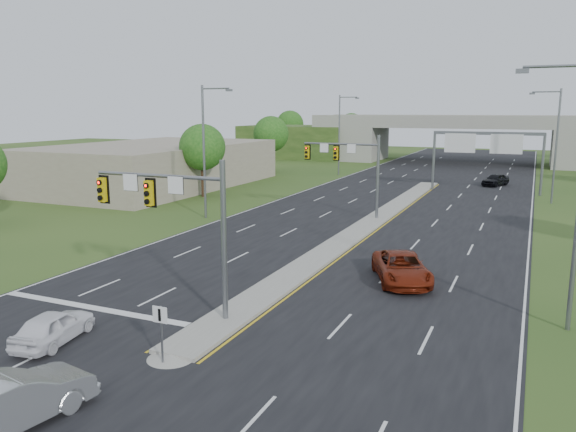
{
  "coord_description": "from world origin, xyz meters",
  "views": [
    {
      "loc": [
        11.73,
        -19.94,
        9.03
      ],
      "look_at": [
        -1.06,
        9.1,
        3.0
      ],
      "focal_mm": 35.0,
      "sensor_mm": 36.0,
      "label": 1
    }
  ],
  "objects_px": {
    "signal_mast_far": "(351,162)",
    "sign_gantry": "(486,145)",
    "car_white": "(53,326)",
    "car_silver": "(10,401)",
    "keep_right_sign": "(161,325)",
    "car_far_c": "(495,180)",
    "signal_mast_near": "(177,211)",
    "car_far_a": "(402,268)",
    "overpass": "(461,142)"
  },
  "relations": [
    {
      "from": "car_silver",
      "to": "keep_right_sign",
      "type": "bearing_deg",
      "value": -95.9
    },
    {
      "from": "car_silver",
      "to": "car_far_c",
      "type": "distance_m",
      "value": 61.68
    },
    {
      "from": "keep_right_sign",
      "to": "car_white",
      "type": "xyz_separation_m",
      "value": [
        -5.06,
        -0.12,
        -0.84
      ]
    },
    {
      "from": "car_white",
      "to": "car_far_c",
      "type": "height_order",
      "value": "car_far_c"
    },
    {
      "from": "signal_mast_far",
      "to": "car_far_a",
      "type": "xyz_separation_m",
      "value": [
        7.94,
        -16.16,
        -3.95
      ]
    },
    {
      "from": "keep_right_sign",
      "to": "car_far_a",
      "type": "relative_size",
      "value": 0.4
    },
    {
      "from": "signal_mast_near",
      "to": "sign_gantry",
      "type": "xyz_separation_m",
      "value": [
        8.95,
        44.99,
        0.51
      ]
    },
    {
      "from": "signal_mast_far",
      "to": "car_far_c",
      "type": "height_order",
      "value": "signal_mast_far"
    },
    {
      "from": "signal_mast_far",
      "to": "car_white",
      "type": "distance_m",
      "value": 29.98
    },
    {
      "from": "sign_gantry",
      "to": "car_silver",
      "type": "xyz_separation_m",
      "value": [
        -8.18,
        -54.56,
        -4.41
      ]
    },
    {
      "from": "signal_mast_near",
      "to": "sign_gantry",
      "type": "relative_size",
      "value": 0.6
    },
    {
      "from": "keep_right_sign",
      "to": "sign_gantry",
      "type": "relative_size",
      "value": 0.19
    },
    {
      "from": "signal_mast_far",
      "to": "sign_gantry",
      "type": "relative_size",
      "value": 0.6
    },
    {
      "from": "signal_mast_far",
      "to": "car_far_c",
      "type": "distance_m",
      "value": 28.49
    },
    {
      "from": "signal_mast_far",
      "to": "car_silver",
      "type": "relative_size",
      "value": 1.43
    },
    {
      "from": "overpass",
      "to": "car_white",
      "type": "height_order",
      "value": "overpass"
    },
    {
      "from": "keep_right_sign",
      "to": "car_white",
      "type": "relative_size",
      "value": 0.57
    },
    {
      "from": "keep_right_sign",
      "to": "sign_gantry",
      "type": "xyz_separation_m",
      "value": [
        6.68,
        49.45,
        3.72
      ]
    },
    {
      "from": "car_far_a",
      "to": "sign_gantry",
      "type": "bearing_deg",
      "value": 64.85
    },
    {
      "from": "keep_right_sign",
      "to": "car_silver",
      "type": "xyz_separation_m",
      "value": [
        -1.5,
        -5.12,
        -0.69
      ]
    },
    {
      "from": "signal_mast_far",
      "to": "keep_right_sign",
      "type": "bearing_deg",
      "value": -85.61
    },
    {
      "from": "car_silver",
      "to": "overpass",
      "type": "bearing_deg",
      "value": -80.52
    },
    {
      "from": "signal_mast_near",
      "to": "overpass",
      "type": "height_order",
      "value": "overpass"
    },
    {
      "from": "car_silver",
      "to": "car_far_c",
      "type": "xyz_separation_m",
      "value": [
        9.06,
        61.01,
        -0.07
      ]
    },
    {
      "from": "overpass",
      "to": "car_silver",
      "type": "bearing_deg",
      "value": -90.96
    },
    {
      "from": "car_white",
      "to": "signal_mast_near",
      "type": "bearing_deg",
      "value": -131.28
    },
    {
      "from": "sign_gantry",
      "to": "car_silver",
      "type": "distance_m",
      "value": 55.35
    },
    {
      "from": "overpass",
      "to": "sign_gantry",
      "type": "bearing_deg",
      "value": -79.21
    },
    {
      "from": "signal_mast_far",
      "to": "car_far_a",
      "type": "relative_size",
      "value": 1.28
    },
    {
      "from": "keep_right_sign",
      "to": "car_white",
      "type": "distance_m",
      "value": 5.13
    },
    {
      "from": "car_silver",
      "to": "car_far_a",
      "type": "bearing_deg",
      "value": -100.86
    },
    {
      "from": "sign_gantry",
      "to": "car_white",
      "type": "relative_size",
      "value": 3.01
    },
    {
      "from": "signal_mast_far",
      "to": "car_white",
      "type": "height_order",
      "value": "signal_mast_far"
    },
    {
      "from": "signal_mast_near",
      "to": "car_far_a",
      "type": "bearing_deg",
      "value": 48.07
    },
    {
      "from": "car_white",
      "to": "car_far_a",
      "type": "bearing_deg",
      "value": -138.52
    },
    {
      "from": "signal_mast_far",
      "to": "car_silver",
      "type": "height_order",
      "value": "signal_mast_far"
    },
    {
      "from": "keep_right_sign",
      "to": "car_far_c",
      "type": "distance_m",
      "value": 56.41
    },
    {
      "from": "sign_gantry",
      "to": "car_far_c",
      "type": "height_order",
      "value": "sign_gantry"
    },
    {
      "from": "overpass",
      "to": "car_silver",
      "type": "xyz_separation_m",
      "value": [
        -1.5,
        -89.64,
        -2.73
      ]
    },
    {
      "from": "car_silver",
      "to": "car_far_a",
      "type": "xyz_separation_m",
      "value": [
        7.18,
        18.41,
        -0.05
      ]
    },
    {
      "from": "keep_right_sign",
      "to": "car_far_c",
      "type": "relative_size",
      "value": 0.51
    },
    {
      "from": "signal_mast_far",
      "to": "overpass",
      "type": "xyz_separation_m",
      "value": [
        2.26,
        55.07,
        -1.17
      ]
    },
    {
      "from": "car_far_a",
      "to": "car_silver",
      "type": "bearing_deg",
      "value": -134.85
    },
    {
      "from": "keep_right_sign",
      "to": "car_silver",
      "type": "relative_size",
      "value": 0.45
    },
    {
      "from": "sign_gantry",
      "to": "overpass",
      "type": "bearing_deg",
      "value": 100.79
    },
    {
      "from": "signal_mast_near",
      "to": "overpass",
      "type": "bearing_deg",
      "value": 88.38
    },
    {
      "from": "sign_gantry",
      "to": "overpass",
      "type": "height_order",
      "value": "overpass"
    },
    {
      "from": "signal_mast_far",
      "to": "sign_gantry",
      "type": "distance_m",
      "value": 21.91
    },
    {
      "from": "overpass",
      "to": "signal_mast_near",
      "type": "bearing_deg",
      "value": -91.62
    },
    {
      "from": "car_white",
      "to": "car_silver",
      "type": "height_order",
      "value": "car_silver"
    }
  ]
}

